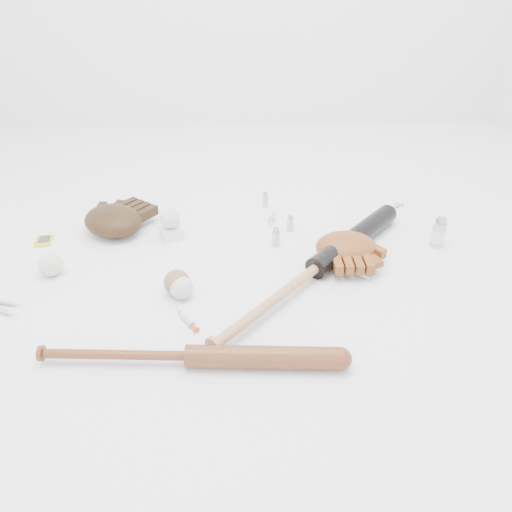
{
  "coord_description": "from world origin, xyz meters",
  "views": [
    {
      "loc": [
        -0.03,
        -1.34,
        0.89
      ],
      "look_at": [
        0.04,
        -0.02,
        0.06
      ],
      "focal_mm": 35.0,
      "sensor_mm": 36.0,
      "label": 1
    }
  ],
  "objects_px": {
    "bat_dark": "(317,267)",
    "pedestal": "(171,232)",
    "glove_dark": "(113,220)",
    "bat_wood": "(189,356)"
  },
  "relations": [
    {
      "from": "bat_dark",
      "to": "pedestal",
      "type": "bearing_deg",
      "value": 102.47
    },
    {
      "from": "bat_dark",
      "to": "glove_dark",
      "type": "distance_m",
      "value": 0.76
    },
    {
      "from": "bat_dark",
      "to": "pedestal",
      "type": "xyz_separation_m",
      "value": [
        -0.48,
        0.28,
        -0.02
      ]
    },
    {
      "from": "bat_wood",
      "to": "pedestal",
      "type": "distance_m",
      "value": 0.65
    },
    {
      "from": "glove_dark",
      "to": "pedestal",
      "type": "xyz_separation_m",
      "value": [
        0.21,
        -0.05,
        -0.03
      ]
    },
    {
      "from": "bat_dark",
      "to": "glove_dark",
      "type": "relative_size",
      "value": 3.71
    },
    {
      "from": "glove_dark",
      "to": "pedestal",
      "type": "relative_size",
      "value": 3.78
    },
    {
      "from": "bat_wood",
      "to": "glove_dark",
      "type": "height_order",
      "value": "glove_dark"
    },
    {
      "from": "bat_dark",
      "to": "bat_wood",
      "type": "height_order",
      "value": "bat_dark"
    },
    {
      "from": "bat_dark",
      "to": "pedestal",
      "type": "relative_size",
      "value": 14.02
    }
  ]
}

